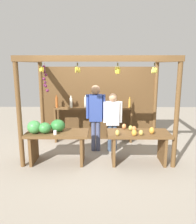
% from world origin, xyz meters
% --- Properties ---
extents(ground_plane, '(12.00, 12.00, 0.00)m').
position_xyz_m(ground_plane, '(0.00, 0.00, 0.00)').
color(ground_plane, gray).
rests_on(ground_plane, ground).
extents(market_stall, '(3.39, 1.92, 2.35)m').
position_xyz_m(market_stall, '(-0.00, 0.43, 1.36)').
color(market_stall, brown).
rests_on(market_stall, ground).
extents(fruit_counter_left, '(1.37, 0.64, 0.99)m').
position_xyz_m(fruit_counter_left, '(-1.00, -0.69, 0.65)').
color(fruit_counter_left, brown).
rests_on(fruit_counter_left, ground).
extents(fruit_counter_right, '(1.37, 0.64, 0.86)m').
position_xyz_m(fruit_counter_right, '(0.89, -0.68, 0.54)').
color(fruit_counter_right, brown).
rests_on(fruit_counter_right, ground).
extents(bottle_shelf_unit, '(2.18, 0.22, 1.35)m').
position_xyz_m(bottle_shelf_unit, '(-0.16, 0.68, 0.81)').
color(bottle_shelf_unit, brown).
rests_on(bottle_shelf_unit, ground).
extents(vendor_man, '(0.48, 0.23, 1.68)m').
position_xyz_m(vendor_man, '(-0.06, 0.01, 1.02)').
color(vendor_man, '#464E71').
rests_on(vendor_man, ground).
extents(vendor_woman, '(0.48, 0.20, 1.49)m').
position_xyz_m(vendor_woman, '(0.36, -0.01, 0.88)').
color(vendor_woman, '#37485F').
rests_on(vendor_woman, ground).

